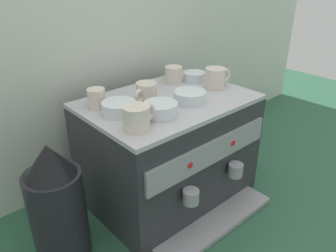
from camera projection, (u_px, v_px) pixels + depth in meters
name	position (u px, v px, depth m)	size (l,w,h in m)	color
ground_plane	(168.00, 192.00, 1.45)	(4.00, 4.00, 0.00)	#28563D
tiled_backsplash_wall	(116.00, 46.00, 1.41)	(2.80, 0.03, 1.14)	silver
espresso_machine	(169.00, 150.00, 1.35)	(0.63, 0.55, 0.43)	#2D2D33
ceramic_cup_0	(216.00, 78.00, 1.35)	(0.12, 0.08, 0.08)	beige
ceramic_cup_1	(137.00, 117.00, 1.02)	(0.13, 0.08, 0.08)	beige
ceramic_cup_2	(146.00, 92.00, 1.22)	(0.11, 0.08, 0.07)	beige
ceramic_cup_3	(97.00, 98.00, 1.18)	(0.09, 0.08, 0.07)	beige
ceramic_cup_4	(173.00, 74.00, 1.41)	(0.07, 0.11, 0.07)	beige
ceramic_bowl_0	(190.00, 97.00, 1.22)	(0.12, 0.12, 0.04)	silver
ceramic_bowl_1	(194.00, 76.00, 1.44)	(0.09, 0.09, 0.04)	silver
ceramic_bowl_2	(119.00, 108.00, 1.13)	(0.12, 0.12, 0.04)	silver
ceramic_bowl_3	(161.00, 109.00, 1.12)	(0.11, 0.11, 0.04)	silver
coffee_grinder	(57.00, 206.00, 1.06)	(0.18, 0.18, 0.42)	black
milk_pitcher	(240.00, 142.00, 1.68)	(0.09, 0.09, 0.15)	#B7B7BC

